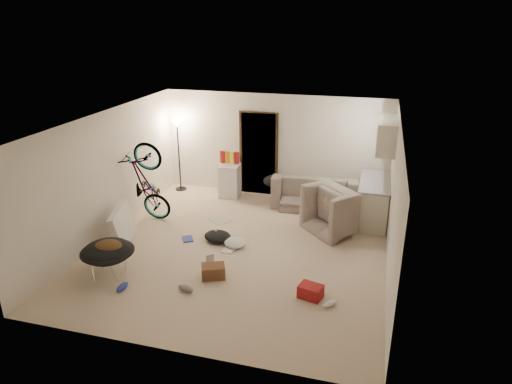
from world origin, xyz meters
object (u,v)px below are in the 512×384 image
(armchair, at_px, (343,213))
(drink_case_b, at_px, (311,291))
(kitchen_counter, at_px, (373,202))
(tv_box, at_px, (122,226))
(drink_case_a, at_px, (213,271))
(juicer, at_px, (216,235))
(sofa, at_px, (314,195))
(floor_lamp, at_px, (178,140))
(saucer_chair, at_px, (108,256))
(bicycle, at_px, (147,200))
(mini_fridge, at_px, (230,181))

(armchair, bearing_deg, drink_case_b, 129.72)
(kitchen_counter, height_order, tv_box, kitchen_counter)
(drink_case_a, relative_size, juicer, 1.81)
(sofa, xyz_separation_m, drink_case_a, (-1.21, -3.56, -0.17))
(floor_lamp, distance_m, drink_case_b, 5.71)
(saucer_chair, bearing_deg, floor_lamp, 97.28)
(tv_box, bearing_deg, kitchen_counter, 10.34)
(floor_lamp, height_order, armchair, floor_lamp)
(armchair, height_order, tv_box, armchair)
(sofa, distance_m, tv_box, 4.38)
(armchair, distance_m, bicycle, 4.19)
(floor_lamp, distance_m, tv_box, 3.13)
(floor_lamp, relative_size, drink_case_a, 4.58)
(mini_fridge, height_order, juicer, mini_fridge)
(drink_case_b, bearing_deg, floor_lamp, 150.58)
(floor_lamp, height_order, saucer_chair, floor_lamp)
(kitchen_counter, relative_size, drink_case_a, 3.79)
(bicycle, height_order, drink_case_a, bicycle)
(floor_lamp, height_order, bicycle, floor_lamp)
(armchair, bearing_deg, drink_case_a, 96.96)
(floor_lamp, relative_size, drink_case_b, 4.94)
(drink_case_a, distance_m, drink_case_b, 1.71)
(sofa, relative_size, drink_case_b, 5.31)
(kitchen_counter, relative_size, mini_fridge, 1.85)
(bicycle, distance_m, mini_fridge, 2.23)
(tv_box, height_order, juicer, tv_box)
(mini_fridge, relative_size, saucer_chair, 0.89)
(sofa, height_order, bicycle, bicycle)
(mini_fridge, distance_m, drink_case_b, 4.63)
(floor_lamp, distance_m, sofa, 3.64)
(tv_box, distance_m, drink_case_b, 4.00)
(bicycle, xyz_separation_m, saucer_chair, (0.43, -2.24, -0.10))
(kitchen_counter, relative_size, armchair, 1.37)
(juicer, bearing_deg, tv_box, -160.89)
(bicycle, bearing_deg, kitchen_counter, -74.35)
(mini_fridge, bearing_deg, sofa, -6.38)
(sofa, xyz_separation_m, armchair, (0.74, -1.06, 0.07))
(armchair, relative_size, tv_box, 1.04)
(sofa, bearing_deg, floor_lamp, -6.02)
(floor_lamp, relative_size, armchair, 1.65)
(armchair, relative_size, drink_case_a, 2.78)
(armchair, xyz_separation_m, mini_fridge, (-2.86, 1.16, 0.05))
(saucer_chair, xyz_separation_m, tv_box, (-0.43, 1.19, -0.03))
(kitchen_counter, height_order, juicer, kitchen_counter)
(drink_case_b, relative_size, juicer, 1.68)
(armchair, xyz_separation_m, bicycle, (-4.13, -0.67, 0.13))
(sofa, xyz_separation_m, tv_box, (-3.39, -2.78, 0.07))
(juicer, bearing_deg, mini_fridge, 101.31)
(saucer_chair, height_order, drink_case_a, saucer_chair)
(saucer_chair, bearing_deg, armchair, 38.21)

